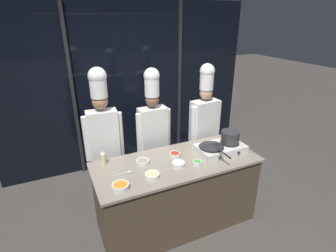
# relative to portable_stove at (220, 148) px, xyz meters

# --- Properties ---
(ground_plane) EXTENTS (24.00, 24.00, 0.00)m
(ground_plane) POSITION_rel_portable_stove_xyz_m (-0.60, 0.02, -0.94)
(ground_plane) COLOR #47423D
(window_wall_back) EXTENTS (4.26, 0.09, 2.70)m
(window_wall_back) POSITION_rel_portable_stove_xyz_m (-0.60, 1.79, 0.41)
(window_wall_back) COLOR black
(window_wall_back) RESTS_ON ground_plane
(demo_counter) EXTENTS (1.94, 0.81, 0.89)m
(demo_counter) POSITION_rel_portable_stove_xyz_m (-0.60, 0.02, -0.49)
(demo_counter) COLOR #4C3D2D
(demo_counter) RESTS_ON ground_plane
(portable_stove) EXTENTS (0.59, 0.37, 0.10)m
(portable_stove) POSITION_rel_portable_stove_xyz_m (0.00, 0.00, 0.00)
(portable_stove) COLOR silver
(portable_stove) RESTS_ON demo_counter
(frying_pan) EXTENTS (0.31, 0.53, 0.05)m
(frying_pan) POSITION_rel_portable_stove_xyz_m (-0.14, -0.00, 0.07)
(frying_pan) COLOR #232326
(frying_pan) RESTS_ON portable_stove
(stock_pot) EXTENTS (0.26, 0.23, 0.15)m
(stock_pot) POSITION_rel_portable_stove_xyz_m (0.14, 0.00, 0.13)
(stock_pot) COLOR #333335
(stock_pot) RESTS_ON portable_stove
(squeeze_bottle_oil) EXTENTS (0.06, 0.06, 0.17)m
(squeeze_bottle_oil) POSITION_rel_portable_stove_xyz_m (-1.39, 0.31, 0.04)
(squeeze_bottle_oil) COLOR beige
(squeeze_bottle_oil) RESTS_ON demo_counter
(prep_bowl_scallions) EXTENTS (0.11, 0.11, 0.04)m
(prep_bowl_scallions) POSITION_rel_portable_stove_xyz_m (-0.42, -0.14, -0.02)
(prep_bowl_scallions) COLOR white
(prep_bowl_scallions) RESTS_ON demo_counter
(prep_bowl_carrots) EXTENTS (0.17, 0.17, 0.06)m
(prep_bowl_carrots) POSITION_rel_portable_stove_xyz_m (-1.33, -0.23, -0.01)
(prep_bowl_carrots) COLOR white
(prep_bowl_carrots) RESTS_ON demo_counter
(prep_bowl_bean_sprouts) EXTENTS (0.15, 0.15, 0.05)m
(prep_bowl_bean_sprouts) POSITION_rel_portable_stove_xyz_m (-0.63, -0.09, -0.02)
(prep_bowl_bean_sprouts) COLOR white
(prep_bowl_bean_sprouts) RESTS_ON demo_counter
(prep_bowl_ginger) EXTENTS (0.16, 0.16, 0.05)m
(prep_bowl_ginger) POSITION_rel_portable_stove_xyz_m (-0.98, -0.17, -0.02)
(prep_bowl_ginger) COLOR white
(prep_bowl_ginger) RESTS_ON demo_counter
(prep_bowl_mushrooms) EXTENTS (0.15, 0.15, 0.04)m
(prep_bowl_mushrooms) POSITION_rel_portable_stove_xyz_m (-0.97, 0.14, -0.02)
(prep_bowl_mushrooms) COLOR white
(prep_bowl_mushrooms) RESTS_ON demo_counter
(prep_bowl_chili_flakes) EXTENTS (0.13, 0.13, 0.04)m
(prep_bowl_chili_flakes) POSITION_rel_portable_stove_xyz_m (-0.56, 0.15, -0.03)
(prep_bowl_chili_flakes) COLOR white
(prep_bowl_chili_flakes) RESTS_ON demo_counter
(serving_spoon_slotted) EXTENTS (0.23, 0.05, 0.02)m
(serving_spoon_slotted) POSITION_rel_portable_stove_xyz_m (-1.20, 0.02, -0.04)
(serving_spoon_slotted) COLOR #B2B5BA
(serving_spoon_slotted) RESTS_ON demo_counter
(chef_head) EXTENTS (0.48, 0.22, 1.93)m
(chef_head) POSITION_rel_portable_stove_xyz_m (-1.30, 0.65, 0.22)
(chef_head) COLOR #4C4C51
(chef_head) RESTS_ON ground_plane
(chef_sous) EXTENTS (0.49, 0.21, 1.87)m
(chef_sous) POSITION_rel_portable_stove_xyz_m (-0.63, 0.68, 0.15)
(chef_sous) COLOR #2D3856
(chef_sous) RESTS_ON ground_plane
(chef_line) EXTENTS (0.52, 0.25, 1.88)m
(chef_line) POSITION_rel_portable_stove_xyz_m (0.15, 0.62, 0.14)
(chef_line) COLOR #4C4C51
(chef_line) RESTS_ON ground_plane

